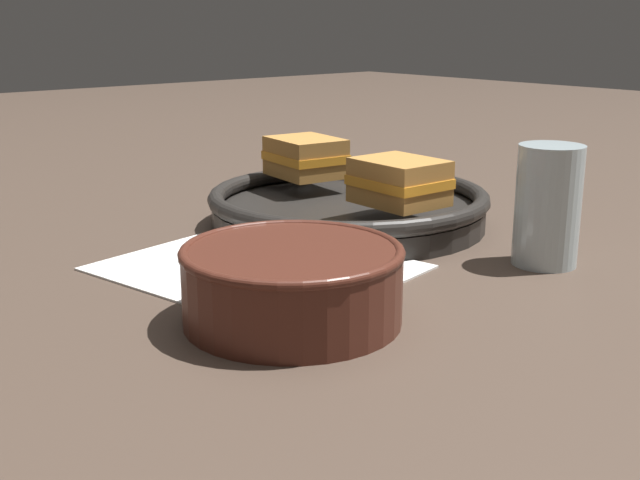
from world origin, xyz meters
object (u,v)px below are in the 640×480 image
(spoon, at_px, (306,269))
(sandwich_near_right, at_px, (399,182))
(soup_bowl, at_px, (292,279))
(skillet, at_px, (348,207))
(drinking_glass, at_px, (548,206))
(sandwich_near_left, at_px, (305,157))

(spoon, xyz_separation_m, sandwich_near_right, (-0.03, 0.14, 0.06))
(soup_bowl, distance_m, skillet, 0.30)
(sandwich_near_right, distance_m, drinking_glass, 0.15)
(soup_bowl, distance_m, spoon, 0.11)
(soup_bowl, xyz_separation_m, sandwich_near_left, (-0.28, 0.24, 0.03))
(sandwich_near_left, xyz_separation_m, drinking_glass, (0.32, 0.03, -0.01))
(sandwich_near_left, xyz_separation_m, sandwich_near_right, (0.18, -0.02, 0.00))
(drinking_glass, bearing_deg, sandwich_near_right, -159.56)
(spoon, distance_m, sandwich_near_left, 0.27)
(skillet, bearing_deg, soup_bowl, -50.62)
(sandwich_near_right, xyz_separation_m, drinking_glass, (0.14, 0.05, -0.01))
(soup_bowl, height_order, sandwich_near_right, sandwich_near_right)
(sandwich_near_right, bearing_deg, drinking_glass, 20.44)
(sandwich_near_right, height_order, drinking_glass, drinking_glass)
(skillet, xyz_separation_m, drinking_glass, (0.23, 0.04, 0.04))
(sandwich_near_left, bearing_deg, sandwich_near_right, -6.97)
(spoon, height_order, sandwich_near_left, sandwich_near_left)
(soup_bowl, relative_size, skillet, 0.55)
(soup_bowl, distance_m, drinking_glass, 0.28)
(spoon, bearing_deg, drinking_glass, 58.36)
(sandwich_near_right, bearing_deg, spoon, -79.93)
(sandwich_near_left, relative_size, drinking_glass, 0.85)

